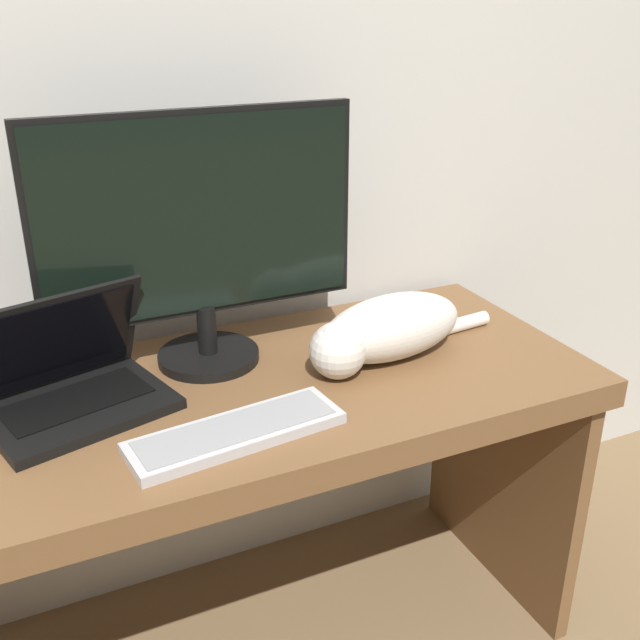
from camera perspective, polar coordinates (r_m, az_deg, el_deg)
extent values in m
cube|color=silver|center=(1.66, -11.26, 19.17)|extent=(6.40, 0.06, 2.60)
cube|color=brown|center=(1.51, -5.90, -6.13)|extent=(1.43, 0.60, 0.06)
cube|color=brown|center=(1.98, 13.66, -10.70)|extent=(0.04, 0.55, 0.64)
cylinder|color=black|center=(1.60, -8.48, -2.73)|extent=(0.21, 0.21, 0.02)
cylinder|color=black|center=(1.58, -8.61, -0.72)|extent=(0.04, 0.04, 0.10)
cube|color=black|center=(1.50, -9.24, 7.88)|extent=(0.65, 0.02, 0.41)
cube|color=black|center=(1.49, -9.13, 7.78)|extent=(0.62, 0.01, 0.38)
cube|color=black|center=(1.46, -17.82, -6.43)|extent=(0.37, 0.30, 0.02)
cube|color=black|center=(1.47, -18.09, -5.83)|extent=(0.29, 0.19, 0.00)
cube|color=black|center=(1.47, -19.44, -1.51)|extent=(0.33, 0.18, 0.21)
cube|color=black|center=(1.47, -19.36, -1.65)|extent=(0.30, 0.15, 0.18)
cube|color=#BCBCC1|center=(1.33, -6.40, -8.53)|extent=(0.39, 0.16, 0.02)
cube|color=#939397|center=(1.32, -6.43, -8.12)|extent=(0.36, 0.13, 0.00)
ellipsoid|color=silver|center=(1.58, 5.51, -0.53)|extent=(0.35, 0.19, 0.14)
ellipsoid|color=white|center=(1.58, 6.06, 0.85)|extent=(0.16, 0.13, 0.06)
sphere|color=silver|center=(1.50, 1.37, -2.33)|extent=(0.12, 0.12, 0.12)
cone|color=white|center=(1.47, 0.51, -0.89)|extent=(0.03, 0.03, 0.03)
cone|color=white|center=(1.49, 2.24, -0.45)|extent=(0.03, 0.03, 0.03)
cylinder|color=white|center=(1.75, 10.67, -0.31)|extent=(0.15, 0.05, 0.03)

